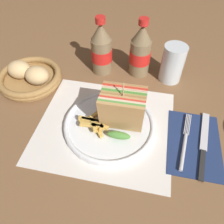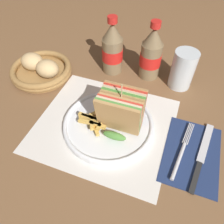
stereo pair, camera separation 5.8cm
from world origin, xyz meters
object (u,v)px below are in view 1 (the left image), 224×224
(fork, at_px, (184,145))
(glass_near, at_px, (172,66))
(coke_bottle_far, at_px, (140,52))
(bread_basket, at_px, (30,77))
(club_sandwich, at_px, (122,111))
(knife, at_px, (204,144))
(plate_main, at_px, (111,125))
(coke_bottle_near, at_px, (102,50))

(fork, bearing_deg, glass_near, 107.26)
(coke_bottle_far, height_order, glass_near, coke_bottle_far)
(glass_near, bearing_deg, bread_basket, -165.92)
(club_sandwich, relative_size, glass_near, 1.19)
(fork, relative_size, knife, 0.85)
(plate_main, xyz_separation_m, knife, (0.25, -0.01, -0.00))
(knife, xyz_separation_m, coke_bottle_far, (-0.20, 0.27, 0.08))
(fork, xyz_separation_m, bread_basket, (-0.49, 0.15, 0.01))
(plate_main, distance_m, bread_basket, 0.32)
(club_sandwich, xyz_separation_m, coke_bottle_near, (-0.11, 0.24, 0.01))
(club_sandwich, bearing_deg, knife, -3.00)
(plate_main, relative_size, club_sandwich, 1.70)
(knife, relative_size, glass_near, 1.75)
(knife, height_order, glass_near, glass_near)
(knife, relative_size, coke_bottle_far, 1.12)
(fork, bearing_deg, bread_basket, 169.85)
(club_sandwich, height_order, knife, club_sandwich)
(coke_bottle_near, bearing_deg, bread_basket, -152.86)
(coke_bottle_far, distance_m, glass_near, 0.11)
(club_sandwich, xyz_separation_m, fork, (0.17, -0.03, -0.06))
(club_sandwich, distance_m, bread_basket, 0.35)
(club_sandwich, height_order, coke_bottle_near, coke_bottle_near)
(fork, xyz_separation_m, coke_bottle_near, (-0.28, 0.27, 0.07))
(club_sandwich, height_order, glass_near, club_sandwich)
(coke_bottle_near, relative_size, glass_near, 1.56)
(plate_main, bearing_deg, knife, -2.49)
(coke_bottle_near, distance_m, coke_bottle_far, 0.13)
(club_sandwich, bearing_deg, glass_near, 63.48)
(fork, bearing_deg, knife, 24.21)
(knife, height_order, coke_bottle_far, coke_bottle_far)
(bread_basket, bearing_deg, glass_near, 14.08)
(glass_near, bearing_deg, fork, -80.11)
(coke_bottle_near, bearing_deg, knife, -37.59)
(plate_main, relative_size, bread_basket, 1.22)
(club_sandwich, height_order, coke_bottle_far, coke_bottle_far)
(coke_bottle_near, xyz_separation_m, bread_basket, (-0.21, -0.11, -0.06))
(coke_bottle_near, xyz_separation_m, glass_near, (0.23, 0.00, -0.03))
(bread_basket, bearing_deg, club_sandwich, -21.66)
(knife, xyz_separation_m, coke_bottle_near, (-0.33, 0.25, 0.08))
(coke_bottle_near, relative_size, coke_bottle_far, 1.00)
(fork, bearing_deg, coke_bottle_far, 125.82)
(coke_bottle_near, distance_m, glass_near, 0.23)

